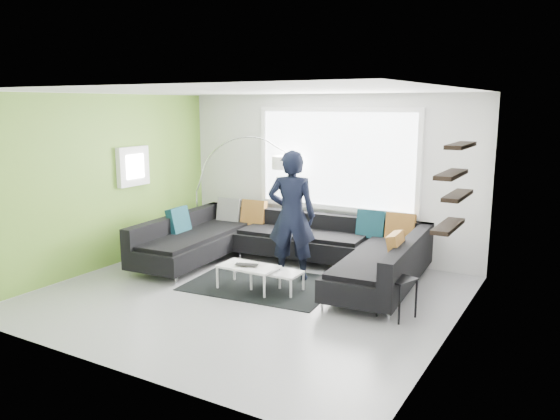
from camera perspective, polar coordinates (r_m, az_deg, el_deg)
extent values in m
plane|color=#94949A|center=(7.74, -3.35, -8.86)|extent=(5.50, 5.50, 0.00)
cube|color=silver|center=(9.55, 4.85, 3.58)|extent=(5.50, 0.04, 2.80)
cube|color=silver|center=(5.52, -17.96, -2.43)|extent=(5.50, 0.04, 2.80)
cube|color=silver|center=(9.18, -17.96, 2.78)|extent=(0.04, 5.00, 2.80)
cube|color=silver|center=(6.32, 17.81, -0.75)|extent=(0.04, 5.00, 2.80)
cube|color=silver|center=(7.28, -3.60, 12.33)|extent=(5.50, 5.00, 0.04)
cube|color=#6B9E33|center=(9.17, -17.92, 2.78)|extent=(0.01, 5.00, 2.80)
cube|color=white|center=(9.39, 5.88, 5.29)|extent=(2.96, 0.06, 1.68)
cube|color=white|center=(9.51, -15.07, 4.43)|extent=(0.12, 0.66, 0.66)
cube|color=black|center=(6.68, 17.78, 2.47)|extent=(0.20, 1.24, 0.95)
cube|color=black|center=(8.60, 0.14, -5.25)|extent=(4.36, 2.88, 0.44)
cube|color=black|center=(8.50, 0.15, -2.76)|extent=(4.36, 2.88, 0.33)
cube|color=brown|center=(8.48, 0.15, -2.32)|extent=(3.75, 0.49, 0.46)
cube|color=black|center=(8.16, -1.85, -7.74)|extent=(2.25, 1.73, 0.01)
cube|color=white|center=(7.88, -1.83, -7.14)|extent=(1.08, 0.63, 0.35)
cube|color=black|center=(7.04, 12.10, -8.93)|extent=(0.48, 0.48, 0.52)
imported|color=black|center=(8.17, 1.22, -0.59)|extent=(1.03, 0.95, 1.97)
imported|color=black|center=(7.80, -3.60, -5.87)|extent=(0.46, 0.41, 0.03)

